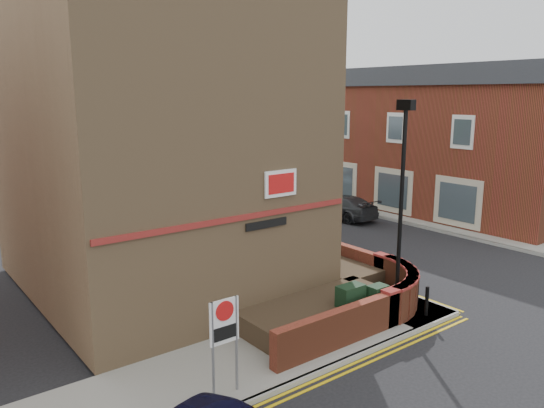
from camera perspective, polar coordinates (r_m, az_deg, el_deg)
The scene contains 27 objects.
ground at distance 15.10m, azimuth 12.81°, elevation -14.36°, with size 120.00×120.00×0.00m, color black.
pavement_corner at distance 13.88m, azimuth -1.91°, elevation -16.24°, with size 13.00×3.00×0.12m, color gray.
pavement_main at distance 28.29m, azimuth -10.11°, elevation -1.74°, with size 2.00×32.00×0.12m, color gray.
pavement_far at distance 32.58m, azimuth 9.84°, elevation 0.05°, with size 4.00×40.00×0.12m, color gray.
kerb_side at distance 12.84m, azimuth 2.23°, elevation -18.72°, with size 13.00×0.15×0.12m, color gray.
kerb_main_near at distance 28.75m, azimuth -8.35°, elevation -1.46°, with size 0.15×32.00×0.12m, color gray.
kerb_main_far at distance 31.16m, azimuth 7.35°, elevation -0.40°, with size 0.15×40.00×0.12m, color gray.
yellow_lines_side at distance 12.71m, azimuth 2.99°, elevation -19.37°, with size 13.00×0.28×0.01m, color gold.
yellow_lines_main at distance 28.88m, azimuth -7.92°, elevation -1.50°, with size 0.28×32.00×0.01m, color gold.
corner_building at distance 18.21m, azimuth -12.59°, elevation 10.39°, with size 8.95×10.40×13.60m.
garden_wall at distance 16.63m, azimuth 6.03°, elevation -11.59°, with size 6.80×6.00×1.20m, color brown, non-canonical shape.
lamppost at distance 15.92m, azimuth 13.71°, elevation -0.28°, with size 0.25×0.50×6.30m.
utility_cabinet_large at distance 15.37m, azimuth 8.41°, elevation -10.75°, with size 0.80×0.45×1.20m, color black.
utility_cabinet_small at distance 15.76m, azimuth 11.26°, elevation -10.47°, with size 0.55×0.40×1.10m, color black.
bollard_near at distance 16.56m, azimuth 16.30°, elevation -9.99°, with size 0.11×0.11×0.90m, color black.
bollard_far at distance 17.45m, azimuth 15.34°, elevation -8.79°, with size 0.11×0.11×0.90m, color black.
zone_sign at distance 11.67m, azimuth -5.14°, elevation -13.26°, with size 0.72×0.07×2.20m.
far_terrace at distance 35.87m, azimuth 6.96°, elevation 7.63°, with size 5.40×30.40×8.00m.
far_terrace_cream at distance 52.88m, azimuth -9.41°, elevation 8.87°, with size 5.40×12.40×8.00m.
tree_near at distance 25.88m, azimuth -8.45°, elevation 7.49°, with size 3.64×3.65×6.70m.
tree_mid at distance 33.05m, azimuth -15.39°, elevation 8.96°, with size 4.03×4.03×7.42m.
tree_far at distance 40.56m, azimuth -19.77°, elevation 8.73°, with size 3.81×3.81×7.00m.
traffic_light_assembly at distance 36.11m, azimuth -16.41°, elevation 5.26°, with size 0.20×0.16×4.20m.
silver_car_near at distance 25.98m, azimuth -0.66°, elevation -1.42°, with size 1.37×3.94×1.30m, color #A1A3A8.
red_car_main at distance 30.26m, azimuth -5.82°, elevation 0.52°, with size 2.35×5.10×1.42m, color maroon.
grey_car_far at distance 28.72m, azimuth 7.44°, elevation -0.29°, with size 1.75×4.31×1.25m, color #27282B.
silver_car_far at distance 33.07m, azimuth 1.44°, elevation 1.62°, with size 1.78×4.43×1.51m, color #B5B9BD.
Camera 1 is at (-10.64, -8.46, 6.57)m, focal length 35.00 mm.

